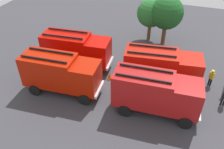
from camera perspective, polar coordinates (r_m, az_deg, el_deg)
The scene contains 13 objects.
ground_plane at distance 23.06m, azimuth -0.00°, elevation -2.79°, with size 50.44×50.44×0.00m, color #38383D.
fire_truck_0 at distance 21.70m, azimuth -12.33°, elevation 0.52°, with size 7.35×3.15×3.88m.
fire_truck_1 at distance 19.43m, azimuth 10.56°, elevation -4.14°, with size 7.33×3.11×3.88m.
fire_truck_2 at distance 24.95m, azimuth -8.70°, elevation 6.15°, with size 7.39×3.28×3.88m.
fire_truck_3 at distance 22.41m, azimuth 11.96°, elevation 1.86°, with size 7.47×3.54×3.88m.
firefighter_0 at distance 29.32m, azimuth -11.39°, elevation 8.15°, with size 0.46×0.33×1.77m.
firefighter_2 at distance 23.72m, azimuth -8.94°, elevation 0.88°, with size 0.46×0.47×1.71m.
firefighter_3 at distance 24.53m, azimuth 22.99°, elevation -0.57°, with size 0.48×0.45×1.74m.
firefighter_4 at distance 22.80m, azimuth -4.52°, elevation -0.25°, with size 0.48×0.42×1.78m.
tree_0 at distance 29.89m, azimuth 9.43°, elevation 14.46°, with size 3.44×3.44×5.33m.
tree_1 at distance 29.06m, azimuth 13.17°, elevation 14.32°, with size 3.88×3.88×6.01m.
traffic_cone_0 at distance 23.72m, azimuth -0.57°, elevation -0.38°, with size 0.51×0.51×0.73m, color #F2600C.
traffic_cone_1 at distance 28.16m, azimuth -5.63°, elevation 5.88°, with size 0.45×0.45×0.64m, color #F2600C.
Camera 1 is at (5.90, -16.79, 14.66)m, focal length 37.65 mm.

